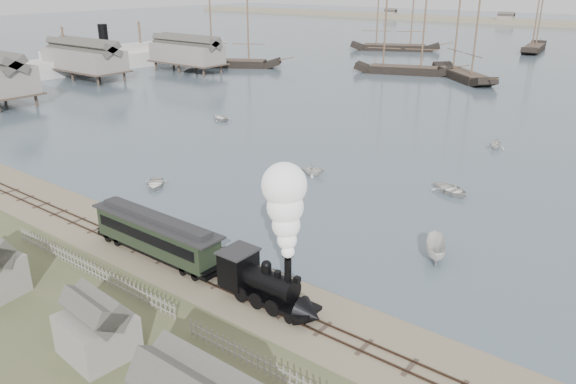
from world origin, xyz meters
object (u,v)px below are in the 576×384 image
Objects in this scene: beached_dinghy at (232,258)px; steamship at (105,47)px; locomotive at (278,249)px; passenger_coach at (156,234)px.

beached_dinghy is 103.62m from steamship.
steamship is (-89.51, 51.99, 4.78)m from beached_dinghy.
passenger_coach is at bearing 180.00° from locomotive.
locomotive is 110.96m from steamship.
locomotive is 8.56m from beached_dinghy.
locomotive reaches higher than passenger_coach.
locomotive is 0.77× the size of passenger_coach.
locomotive is 12.46m from passenger_coach.
steamship is at bearing 95.73° from beached_dinghy.
passenger_coach is (-12.20, 0.00, -2.55)m from locomotive.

